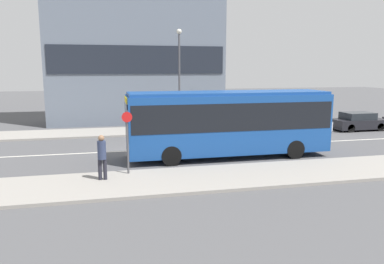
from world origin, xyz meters
name	(u,v)px	position (x,y,z in m)	size (l,w,h in m)	color
ground_plane	(145,150)	(0.00, 0.00, 0.00)	(120.00, 120.00, 0.00)	#4F4F51
sidewalk_near	(161,181)	(0.00, -6.25, 0.07)	(44.00, 3.50, 0.13)	gray
sidewalk_far	(136,131)	(0.00, 6.25, 0.07)	(44.00, 3.50, 0.13)	gray
lane_centerline	(145,150)	(0.00, 0.00, 0.00)	(41.80, 0.16, 0.01)	silver
apartment_block_left_tower	(135,8)	(0.58, 11.75, 9.54)	(14.45, 4.59, 19.09)	slate
city_bus	(228,120)	(4.09, -2.49, 1.96)	(10.44, 2.63, 3.41)	#194793
parked_car_0	(297,124)	(11.26, 3.38, 0.64)	(4.53, 1.74, 1.34)	silver
parked_car_1	(358,122)	(16.31, 3.46, 0.63)	(3.97, 1.81, 1.34)	black
pedestrian_near_stop	(102,154)	(-2.29, -5.69, 1.18)	(0.35, 0.34, 1.84)	#23232D
bus_stop_sign	(127,137)	(-1.22, -5.01, 1.72)	(0.44, 0.12, 2.72)	#4C4C51
street_lamp	(179,70)	(3.05, 5.39, 4.47)	(0.36, 0.36, 7.14)	#4C4C51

